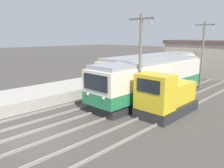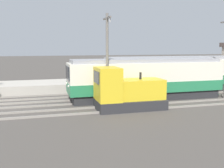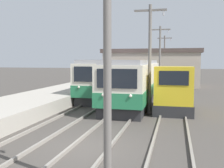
% 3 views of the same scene
% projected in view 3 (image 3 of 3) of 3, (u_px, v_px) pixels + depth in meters
% --- Properties ---
extents(ground_plane, '(200.00, 200.00, 0.00)m').
position_uv_depth(ground_plane, '(87.00, 147.00, 10.23)').
color(ground_plane, '#47423D').
extents(track_left, '(1.54, 60.00, 0.14)m').
position_uv_depth(track_left, '(28.00, 140.00, 10.84)').
color(track_left, gray).
rests_on(track_left, ground).
extents(track_center, '(1.54, 60.00, 0.14)m').
position_uv_depth(track_center, '(92.00, 146.00, 10.18)').
color(track_center, gray).
rests_on(track_center, ground).
extents(track_right, '(1.54, 60.00, 0.14)m').
position_uv_depth(track_right, '(171.00, 152.00, 9.46)').
color(track_right, gray).
rests_on(track_right, ground).
extents(commuter_train_left, '(2.84, 14.76, 3.42)m').
position_uv_depth(commuter_train_left, '(113.00, 79.00, 25.47)').
color(commuter_train_left, '#28282B').
rests_on(commuter_train_left, ground).
extents(commuter_train_center, '(2.84, 13.18, 3.39)m').
position_uv_depth(commuter_train_center, '(135.00, 83.00, 20.58)').
color(commuter_train_center, '#28282B').
rests_on(commuter_train_center, ground).
extents(shunting_locomotive, '(2.40, 4.88, 3.00)m').
position_uv_depth(shunting_locomotive, '(174.00, 93.00, 17.25)').
color(shunting_locomotive, '#28282B').
rests_on(shunting_locomotive, ground).
extents(catenary_mast_near, '(2.00, 0.20, 6.81)m').
position_uv_depth(catenary_mast_near, '(108.00, 46.00, 6.29)').
color(catenary_mast_near, slate).
rests_on(catenary_mast_near, ground).
extents(catenary_mast_mid, '(2.00, 0.20, 6.81)m').
position_uv_depth(catenary_mast_mid, '(150.00, 55.00, 16.40)').
color(catenary_mast_mid, slate).
rests_on(catenary_mast_mid, ground).
extents(catenary_mast_far, '(2.00, 0.20, 6.81)m').
position_uv_depth(catenary_mast_far, '(160.00, 57.00, 26.51)').
color(catenary_mast_far, slate).
rests_on(catenary_mast_far, ground).
extents(catenary_mast_distant, '(2.00, 0.20, 6.81)m').
position_uv_depth(catenary_mast_distant, '(164.00, 58.00, 36.62)').
color(catenary_mast_distant, slate).
rests_on(catenary_mast_distant, ground).
extents(station_building, '(12.60, 6.30, 4.82)m').
position_uv_depth(station_building, '(152.00, 67.00, 35.13)').
color(station_building, '#AD9E8E').
rests_on(station_building, ground).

